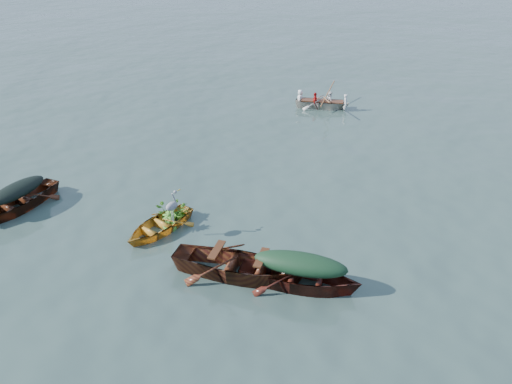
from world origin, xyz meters
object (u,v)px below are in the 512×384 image
at_px(open_wooden_boat, 239,277).
at_px(yellow_dinghy, 160,231).
at_px(dark_covered_boat, 21,208).
at_px(green_tarp_boat, 299,287).
at_px(rowed_boat, 322,108).
at_px(heron, 172,211).

bearing_deg(open_wooden_boat, yellow_dinghy, 64.74).
xyz_separation_m(dark_covered_boat, green_tarp_boat, (8.93, 2.42, 0.00)).
bearing_deg(green_tarp_boat, yellow_dinghy, 71.96).
bearing_deg(rowed_boat, yellow_dinghy, 162.60).
height_order(dark_covered_boat, heron, heron).
xyz_separation_m(yellow_dinghy, rowed_boat, (-2.38, 12.23, 0.00)).
height_order(green_tarp_boat, heron, heron).
distance_m(open_wooden_boat, heron, 2.78).
xyz_separation_m(green_tarp_boat, open_wooden_boat, (-1.40, -0.64, 0.00)).
distance_m(green_tarp_boat, heron, 4.15).
distance_m(yellow_dinghy, rowed_boat, 12.46).
height_order(open_wooden_boat, heron, heron).
height_order(rowed_boat, heron, heron).
distance_m(rowed_boat, heron, 12.52).
bearing_deg(heron, yellow_dinghy, -174.81).
distance_m(dark_covered_boat, rowed_boat, 14.26).
height_order(dark_covered_boat, open_wooden_boat, open_wooden_boat).
xyz_separation_m(yellow_dinghy, open_wooden_boat, (3.18, -0.11, 0.00)).
bearing_deg(open_wooden_boat, green_tarp_boat, -88.64).
bearing_deg(dark_covered_boat, open_wooden_boat, -2.14).
bearing_deg(yellow_dinghy, open_wooden_boat, -5.96).
relative_size(rowed_boat, heron, 3.93).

